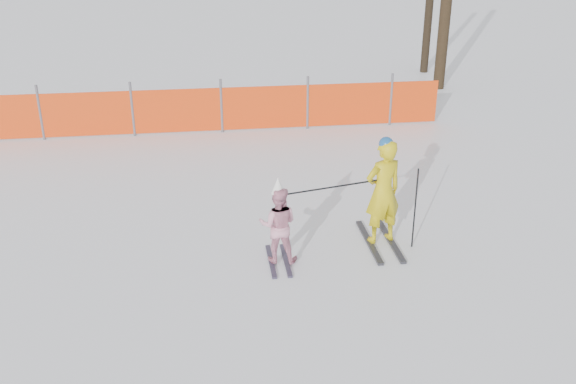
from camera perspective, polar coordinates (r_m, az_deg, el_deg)
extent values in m
plane|color=white|center=(9.27, 0.42, -6.91)|extent=(120.00, 120.00, 0.00)
cube|color=black|center=(10.04, 7.22, -4.42)|extent=(0.09, 1.40, 0.04)
cube|color=black|center=(10.12, 9.09, -4.28)|extent=(0.09, 1.40, 0.04)
imported|color=gold|center=(9.71, 8.44, 0.03)|extent=(0.69, 0.55, 1.64)
sphere|color=#1A5393|center=(9.44, 8.72, 4.23)|extent=(0.22, 0.22, 0.22)
cube|color=black|center=(9.45, -1.52, -6.18)|extent=(0.09, 0.95, 0.03)
cube|color=black|center=(9.47, -0.19, -6.09)|extent=(0.09, 0.95, 0.03)
imported|color=pink|center=(9.18, -0.87, -2.93)|extent=(0.64, 0.54, 1.15)
cone|color=white|center=(8.92, -0.90, 0.60)|extent=(0.19, 0.19, 0.24)
cylinder|color=black|center=(9.76, 11.22, -1.46)|extent=(0.02, 0.02, 1.29)
cylinder|color=black|center=(9.28, 3.98, 0.43)|extent=(1.39, 0.35, 0.02)
cylinder|color=#595960|center=(15.30, -21.16, 6.59)|extent=(0.06, 0.06, 1.25)
cylinder|color=#595960|center=(14.96, -13.67, 7.16)|extent=(0.06, 0.06, 1.25)
cylinder|color=#595960|center=(14.88, -5.94, 7.62)|extent=(0.06, 0.06, 1.25)
cylinder|color=#595960|center=(15.07, 1.75, 7.94)|extent=(0.06, 0.06, 1.25)
cylinder|color=#595960|center=(15.51, 9.14, 8.11)|extent=(0.06, 0.06, 1.25)
cube|color=#EE3E0C|center=(15.20, -19.06, 6.49)|extent=(17.13, 0.03, 1.00)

